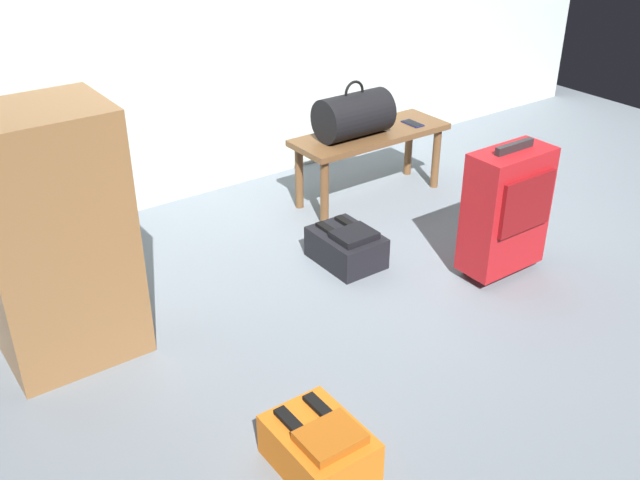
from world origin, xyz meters
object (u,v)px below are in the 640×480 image
at_px(duffel_bag_black, 354,115).
at_px(suitcase_upright_red, 507,209).
at_px(backpack_dark, 347,246).
at_px(bench, 370,142).
at_px(backpack_orange, 320,447).
at_px(side_cabinet, 55,239).
at_px(cell_phone, 413,123).

relative_size(duffel_bag_black, suitcase_upright_red, 0.62).
relative_size(suitcase_upright_red, backpack_dark, 1.88).
distance_m(bench, backpack_dark, 0.88).
relative_size(backpack_dark, backpack_orange, 1.00).
bearing_deg(side_cabinet, suitcase_upright_red, -17.81).
relative_size(duffel_bag_black, cell_phone, 3.06).
bearing_deg(duffel_bag_black, backpack_dark, -130.09).
height_order(cell_phone, suitcase_upright_red, suitcase_upright_red).
distance_m(bench, duffel_bag_black, 0.24).
relative_size(cell_phone, backpack_dark, 0.38).
height_order(cell_phone, side_cabinet, side_cabinet).
relative_size(suitcase_upright_red, backpack_orange, 1.88).
distance_m(bench, suitcase_upright_red, 1.12).
distance_m(backpack_dark, side_cabinet, 1.50).
bearing_deg(bench, backpack_orange, -133.41).
height_order(duffel_bag_black, cell_phone, duffel_bag_black).
bearing_deg(side_cabinet, duffel_bag_black, 13.90).
distance_m(cell_phone, backpack_orange, 2.50).
xyz_separation_m(duffel_bag_black, suitcase_upright_red, (0.10, -1.12, -0.20)).
relative_size(bench, backpack_orange, 2.63).
xyz_separation_m(duffel_bag_black, cell_phone, (0.43, -0.05, -0.13)).
xyz_separation_m(duffel_bag_black, backpack_orange, (-1.44, -1.66, -0.47)).
distance_m(backpack_orange, side_cabinet, 1.36).
height_order(suitcase_upright_red, side_cabinet, side_cabinet).
bearing_deg(duffel_bag_black, side_cabinet, -166.10).
height_order(suitcase_upright_red, backpack_dark, suitcase_upright_red).
relative_size(duffel_bag_black, backpack_dark, 1.16).
relative_size(suitcase_upright_red, side_cabinet, 0.65).
bearing_deg(backpack_orange, side_cabinet, 111.46).
height_order(cell_phone, backpack_orange, cell_phone).
xyz_separation_m(cell_phone, backpack_dark, (-0.91, -0.52, -0.34)).
bearing_deg(cell_phone, suitcase_upright_red, -107.36).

